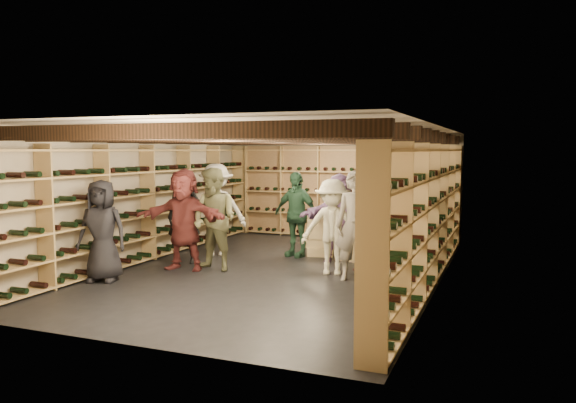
% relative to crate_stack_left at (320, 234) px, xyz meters
% --- Properties ---
extents(ground, '(8.00, 8.00, 0.00)m').
position_rel_crate_stack_left_xyz_m(ground, '(-0.31, -1.53, -0.42)').
color(ground, black).
rests_on(ground, ground).
extents(walls, '(5.52, 8.02, 2.40)m').
position_rel_crate_stack_left_xyz_m(walls, '(-0.31, -1.53, 0.78)').
color(walls, tan).
rests_on(walls, ground).
extents(ceiling, '(5.50, 8.00, 0.01)m').
position_rel_crate_stack_left_xyz_m(ceiling, '(-0.31, -1.53, 1.98)').
color(ceiling, beige).
rests_on(ceiling, walls).
extents(ceiling_joists, '(5.40, 7.12, 0.18)m').
position_rel_crate_stack_left_xyz_m(ceiling_joists, '(-0.31, -1.53, 1.84)').
color(ceiling_joists, black).
rests_on(ceiling_joists, ground).
extents(wine_rack_left, '(0.32, 7.50, 2.15)m').
position_rel_crate_stack_left_xyz_m(wine_rack_left, '(-2.88, -1.53, 0.65)').
color(wine_rack_left, tan).
rests_on(wine_rack_left, ground).
extents(wine_rack_right, '(0.32, 7.50, 2.15)m').
position_rel_crate_stack_left_xyz_m(wine_rack_right, '(2.26, -1.53, 0.65)').
color(wine_rack_right, tan).
rests_on(wine_rack_right, ground).
extents(wine_rack_back, '(4.70, 0.30, 2.15)m').
position_rel_crate_stack_left_xyz_m(wine_rack_back, '(-0.31, 2.30, 0.65)').
color(wine_rack_back, tan).
rests_on(wine_rack_back, ground).
extents(crate_stack_left, '(0.56, 0.43, 0.85)m').
position_rel_crate_stack_left_xyz_m(crate_stack_left, '(0.00, 0.00, 0.00)').
color(crate_stack_left, tan).
rests_on(crate_stack_left, ground).
extents(crate_stack_right, '(0.59, 0.49, 0.51)m').
position_rel_crate_stack_left_xyz_m(crate_stack_right, '(0.72, -0.23, -0.17)').
color(crate_stack_right, tan).
rests_on(crate_stack_right, ground).
extents(crate_loose, '(0.51, 0.34, 0.17)m').
position_rel_crate_stack_left_xyz_m(crate_loose, '(0.56, 0.86, -0.34)').
color(crate_loose, tan).
rests_on(crate_loose, ground).
extents(person_0, '(0.89, 0.70, 1.60)m').
position_rel_crate_stack_left_xyz_m(person_0, '(-2.49, -3.29, 0.37)').
color(person_0, black).
rests_on(person_0, ground).
extents(person_1, '(0.71, 0.58, 1.66)m').
position_rel_crate_stack_left_xyz_m(person_1, '(-2.06, -1.59, 0.41)').
color(person_1, black).
rests_on(person_1, ground).
extents(person_2, '(0.96, 0.82, 1.76)m').
position_rel_crate_stack_left_xyz_m(person_2, '(-1.23, -1.95, 0.45)').
color(person_2, '#646340').
rests_on(person_2, ground).
extents(person_3, '(1.14, 0.84, 1.58)m').
position_rel_crate_stack_left_xyz_m(person_3, '(0.71, -1.47, 0.36)').
color(person_3, beige).
rests_on(person_3, ground).
extents(person_4, '(1.21, 0.89, 1.91)m').
position_rel_crate_stack_left_xyz_m(person_4, '(1.87, -1.59, 0.53)').
color(person_4, '#1E7C72').
rests_on(person_4, ground).
extents(person_5, '(1.67, 0.69, 1.75)m').
position_rel_crate_stack_left_xyz_m(person_5, '(-1.77, -2.06, 0.45)').
color(person_5, maroon).
rests_on(person_5, ground).
extents(person_7, '(0.69, 0.51, 1.74)m').
position_rel_crate_stack_left_xyz_m(person_7, '(1.18, -1.78, 0.44)').
color(person_7, gray).
rests_on(person_7, ground).
extents(person_8, '(0.88, 0.76, 1.56)m').
position_rel_crate_stack_left_xyz_m(person_8, '(1.37, -1.26, 0.35)').
color(person_8, '#4E1E25').
rests_on(person_8, ground).
extents(person_9, '(1.32, 1.04, 1.79)m').
position_rel_crate_stack_left_xyz_m(person_9, '(-1.87, -0.74, 0.47)').
color(person_9, beige).
rests_on(person_9, ground).
extents(person_10, '(1.03, 0.62, 1.64)m').
position_rel_crate_stack_left_xyz_m(person_10, '(-0.41, -0.23, 0.40)').
color(person_10, '#254931').
rests_on(person_10, ground).
extents(person_11, '(1.57, 1.06, 1.63)m').
position_rel_crate_stack_left_xyz_m(person_11, '(0.51, -0.40, 0.39)').
color(person_11, '#876195').
rests_on(person_11, ground).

